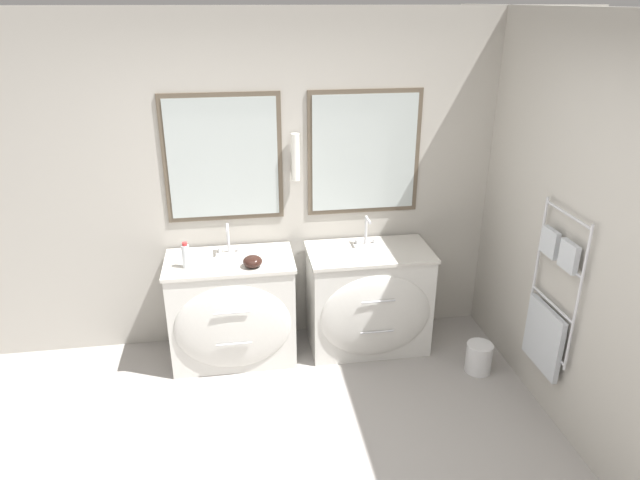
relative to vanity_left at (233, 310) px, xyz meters
The scene contains 9 objects.
wall_back 1.00m from the vanity_left, 47.86° to the left, with size 5.20×0.14×2.60m.
wall_right 2.44m from the vanity_left, 20.28° to the right, with size 0.13×4.05×2.60m.
vanity_left is the anchor object (origin of this frame).
vanity_right 1.08m from the vanity_left, ahead, with size 0.96×0.60×0.84m.
faucet_left 0.55m from the vanity_left, 90.00° to the left, with size 0.17×0.14×0.23m.
faucet_right 1.21m from the vanity_left, ahead, with size 0.17×0.14×0.23m.
toiletry_bottle 0.59m from the vanity_left, 169.89° to the right, with size 0.06×0.06×0.20m.
amenity_bowl 0.50m from the vanity_left, 34.45° to the right, with size 0.14×0.14×0.08m.
waste_bin 1.92m from the vanity_left, 14.10° to the right, with size 0.20×0.20×0.23m.
Camera 1 is at (-0.23, -2.18, 2.64)m, focal length 32.00 mm.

